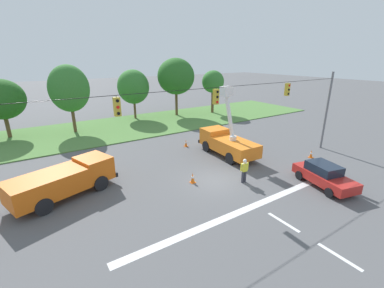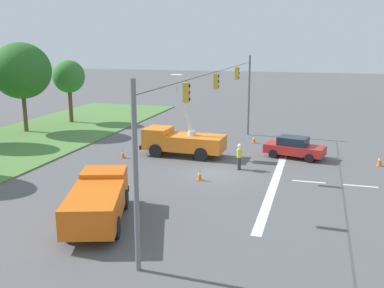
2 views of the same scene
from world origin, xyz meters
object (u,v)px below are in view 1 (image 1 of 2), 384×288
utility_truck_support_near (65,179)px  tree_centre (69,89)px  traffic_cone_mid_right (186,143)px  tree_east (133,87)px  tree_west (1,99)px  traffic_cone_near_bucket (222,137)px  tree_far_east (176,77)px  tree_east_end (213,82)px  traffic_cone_foreground_right (311,154)px  road_worker (244,169)px  utility_truck_bucket_lift (227,141)px  sedan_red (324,175)px  traffic_cone_mid_left (193,178)px

utility_truck_support_near → tree_centre: bearing=78.3°
traffic_cone_mid_right → tree_east: bearing=88.9°
tree_west → traffic_cone_near_bucket: tree_west is taller
utility_truck_support_near → traffic_cone_near_bucket: size_ratio=10.67×
tree_far_east → tree_east_end: (5.68, -1.44, -0.94)m
tree_centre → tree_far_east: size_ratio=0.92×
tree_east_end → traffic_cone_mid_right: size_ratio=9.20×
tree_west → tree_far_east: (21.00, -0.15, 1.54)m
utility_truck_support_near → tree_far_east: bearing=43.4°
utility_truck_support_near → traffic_cone_near_bucket: utility_truck_support_near is taller
utility_truck_support_near → traffic_cone_mid_right: (11.42, 3.98, -0.80)m
tree_east → traffic_cone_mid_right: tree_east is taller
tree_east_end → traffic_cone_foreground_right: tree_east_end is taller
tree_far_east → utility_truck_support_near: size_ratio=1.24×
utility_truck_support_near → road_worker: utility_truck_support_near is taller
tree_east → traffic_cone_mid_right: (-0.27, -14.19, -4.16)m
traffic_cone_mid_right → utility_truck_support_near: bearing=-160.8°
tree_centre → tree_east_end: size_ratio=1.18×
tree_centre → utility_truck_bucket_lift: (10.15, -15.22, -3.83)m
utility_truck_support_near → traffic_cone_mid_right: utility_truck_support_near is taller
sedan_red → traffic_cone_foreground_right: sedan_red is taller
traffic_cone_foreground_right → utility_truck_bucket_lift: bearing=141.3°
tree_east_end → road_worker: size_ratio=3.69×
road_worker → tree_east: bearing=87.7°
tree_east_end → utility_truck_bucket_lift: bearing=-123.4°
tree_east → sedan_red: tree_east is taller
tree_far_east → sedan_red: tree_far_east is taller
tree_east → utility_truck_support_near: bearing=-122.8°
traffic_cone_near_bucket → traffic_cone_foreground_right: bearing=-68.2°
tree_east → traffic_cone_mid_left: tree_east is taller
tree_east → traffic_cone_mid_left: (-3.97, -21.07, -4.14)m
traffic_cone_mid_left → traffic_cone_mid_right: 7.81m
tree_far_east → sedan_red: bearing=-96.2°
utility_truck_bucket_lift → utility_truck_support_near: size_ratio=0.93×
tree_east → utility_truck_support_near: 21.86m
traffic_cone_mid_right → road_worker: bearing=-94.2°
utility_truck_support_near → road_worker: 11.80m
tree_centre → road_worker: (7.63, -20.06, -4.09)m
tree_far_east → tree_east: bearing=167.2°
tree_west → tree_far_east: tree_far_east is taller
sedan_red → traffic_cone_foreground_right: (4.08, 3.54, -0.45)m
road_worker → traffic_cone_mid_right: size_ratio=2.49×
road_worker → tree_centre: bearing=110.8°
traffic_cone_mid_left → tree_west: bearing=119.0°
tree_west → tree_centre: size_ratio=0.82×
tree_west → traffic_cone_near_bucket: 23.54m
tree_west → utility_truck_support_near: tree_west is taller
tree_west → tree_east_end: size_ratio=0.97×
utility_truck_bucket_lift → traffic_cone_mid_right: bearing=115.3°
utility_truck_bucket_lift → traffic_cone_near_bucket: 4.50m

